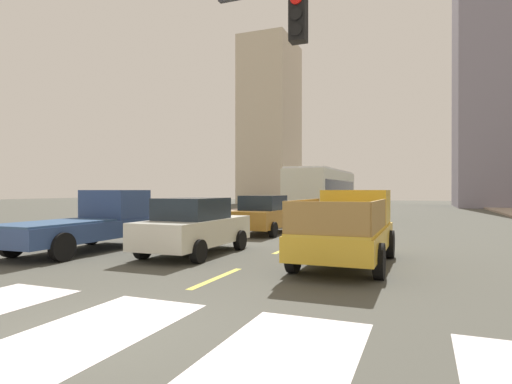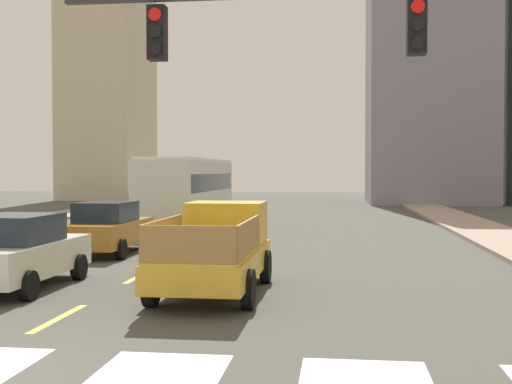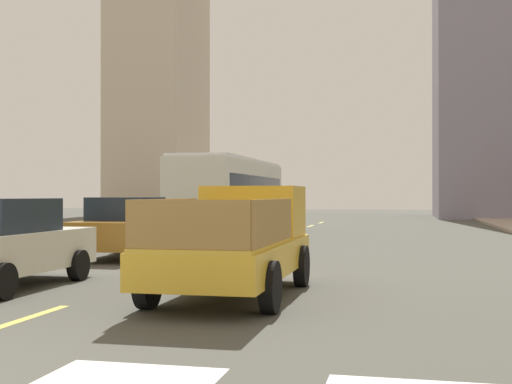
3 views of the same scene
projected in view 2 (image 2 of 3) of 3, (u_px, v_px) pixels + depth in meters
name	position (u px, v px, depth m)	size (l,w,h in m)	color
sidewalk_right	(512.00, 242.00, 24.66)	(2.95, 110.00, 0.15)	gray
lane_dash_0	(59.00, 318.00, 12.21)	(0.16, 2.40, 0.01)	#D1C64B
lane_dash_1	(140.00, 276.00, 17.17)	(0.16, 2.40, 0.01)	#D1C64B
lane_dash_2	(184.00, 253.00, 22.12)	(0.16, 2.40, 0.01)	#D1C64B
lane_dash_3	(212.00, 238.00, 27.08)	(0.16, 2.40, 0.01)	#D1C64B
lane_dash_4	(232.00, 228.00, 32.04)	(0.16, 2.40, 0.01)	#D1C64B
lane_dash_5	(246.00, 220.00, 37.00)	(0.16, 2.40, 0.01)	#D1C64B
lane_dash_6	(257.00, 214.00, 41.96)	(0.16, 2.40, 0.01)	#D1C64B
lane_dash_7	(266.00, 210.00, 46.92)	(0.16, 2.40, 0.01)	#D1C64B
pickup_stakebed	(218.00, 249.00, 15.06)	(2.18, 5.20, 1.96)	gold
city_bus	(188.00, 187.00, 32.09)	(2.72, 10.80, 3.32)	silver
sedan_near_left	(108.00, 228.00, 21.75)	(2.02, 4.40, 1.72)	#9E6820
sedan_far	(18.00, 252.00, 15.26)	(2.02, 4.40, 1.72)	silver
traffic_signal_gantry	(501.00, 67.00, 9.63)	(9.92, 0.27, 6.00)	#2D2D33
tower_tall_centre	(108.00, 75.00, 65.72)	(7.17, 10.08, 24.65)	beige
block_low_left	(427.00, 45.00, 57.38)	(10.11, 11.94, 27.33)	gray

